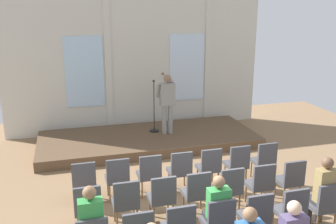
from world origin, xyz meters
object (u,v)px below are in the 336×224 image
Objects in this scene: audience_r2_c6 at (323,189)px; chair_r1_c6 at (291,178)px; chair_r0_c2 at (149,172)px; chair_r0_c6 at (264,159)px; chair_r1_c2 at (162,195)px; chair_r1_c0 at (88,206)px; chair_r0_c3 at (180,169)px; chair_r1_c3 at (197,191)px; chair_r2_c4 at (256,214)px; mic_stand at (154,120)px; chair_r2_c6 at (325,203)px; chair_r1_c1 at (126,200)px; chair_r1_c5 at (261,182)px; chair_r1_c4 at (230,186)px; chair_r0_c1 at (117,176)px; chair_r0_c0 at (84,180)px; chair_r0_c5 at (237,162)px; chair_r0_c4 at (209,165)px; audience_r2_c3 at (217,207)px; chair_r2_c5 at (291,209)px; speaker at (167,99)px; audience_r2_c0 at (91,224)px; chair_r2_c3 at (219,220)px.

chair_r1_c6 is at bearing 90.00° from audience_r2_c6.
chair_r0_c2 and chair_r0_c6 have the same top height.
chair_r1_c2 is 0.68× the size of audience_r2_c6.
chair_r1_c6 is (4.00, 0.00, 0.00)m from chair_r1_c0.
chair_r0_c3 and chair_r1_c3 have the same top height.
chair_r1_c2 is at bearing 142.14° from chair_r2_c4.
chair_r2_c6 is at bearing -71.97° from mic_stand.
chair_r1_c5 is at bearing 0.00° from chair_r1_c1.
chair_r1_c3 is 1.33m from chair_r1_c5.
mic_stand is at bearing 95.57° from chair_r1_c4.
chair_r0_c1 is 1.00× the size of chair_r1_c5.
chair_r0_c0 and chair_r0_c5 have the same top height.
chair_r1_c4 is (-0.67, -1.04, 0.00)m from chair_r0_c5.
chair_r0_c4 is 1.00× the size of chair_r1_c3.
chair_r1_c6 is (2.00, 0.00, 0.00)m from chair_r1_c3.
chair_r1_c3 is 0.73× the size of audience_r2_c3.
chair_r2_c4 is (0.00, -2.07, 0.00)m from chair_r0_c4.
chair_r1_c3 and chair_r2_c4 have the same top height.
chair_r0_c5 is at bearing 0.00° from chair_r0_c0.
chair_r1_c2 is at bearing -90.00° from chair_r0_c2.
audience_r2_c3 reaches higher than chair_r1_c1.
chair_r2_c5 is (0.00, -2.07, 0.00)m from chair_r0_c5.
chair_r0_c2 is at bearing 0.00° from chair_r0_c1.
chair_r1_c3 is 1.00× the size of chair_r1_c4.
chair_r0_c5 is 2.25m from chair_r1_c2.
chair_r1_c5 is (0.67, -1.04, 0.00)m from chair_r0_c4.
chair_r2_c4 is at bearing -72.17° from chair_r0_c3.
mic_stand is 1.65× the size of chair_r1_c1.
speaker is 5.70m from audience_r2_c0.
chair_r0_c1 is at bearing 142.14° from chair_r1_c3.
chair_r0_c5 and chair_r2_c5 have the same top height.
chair_r0_c6 is (1.76, -3.34, -0.08)m from mic_stand.
speaker is 1.85× the size of chair_r1_c4.
chair_r0_c1 is 3.89m from audience_r2_c6.
chair_r0_c1 is 0.73× the size of audience_r2_c3.
chair_r0_c3 is 2.47m from chair_r2_c5.
chair_r1_c6 is 1.23m from chair_r2_c5.
chair_r1_c2 and chair_r1_c5 have the same top height.
audience_r2_c0 is (-2.00, -2.00, 0.23)m from chair_r0_c3.
chair_r0_c3 is 1.04m from chair_r1_c3.
speaker reaches higher than chair_r2_c5.
chair_r1_c0 is at bearing 165.47° from chair_r2_c6.
chair_r1_c6 is (1.44, -4.11, -0.76)m from speaker.
chair_r1_c6 is at bearing -90.00° from chair_r0_c6.
chair_r2_c4 is (2.67, -2.07, 0.00)m from chair_r0_c0.
chair_r2_c4 is at bearing -85.49° from mic_stand.
chair_r0_c0 is 1.00× the size of chair_r2_c6.
chair_r1_c5 is at bearing -90.00° from chair_r0_c5.
chair_r1_c1 and chair_r2_c5 have the same top height.
chair_r2_c3 is (-2.00, -1.04, 0.00)m from chair_r1_c6.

